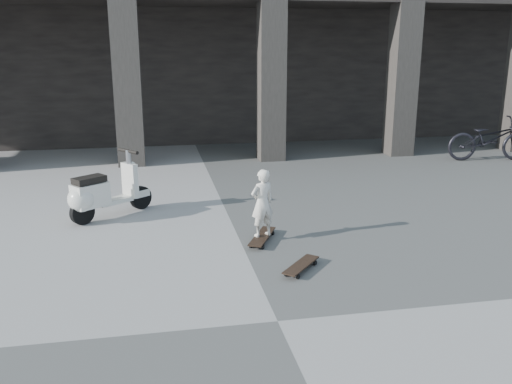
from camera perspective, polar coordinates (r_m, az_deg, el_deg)
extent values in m
plane|color=#4C4C4A|center=(6.07, 2.29, -13.43)|extent=(90.00, 90.00, 0.00)
cube|color=black|center=(19.22, -7.44, 15.36)|extent=(28.00, 6.00, 6.00)
cube|color=#302D28|center=(13.73, -13.38, 11.01)|extent=(0.65, 0.65, 4.00)
cube|color=#302D28|center=(14.04, 1.62, 11.49)|extent=(0.65, 0.65, 4.00)
cube|color=#302D28|center=(15.22, 15.14, 11.27)|extent=(0.65, 0.65, 4.00)
cube|color=black|center=(8.31, 0.65, -4.68)|extent=(0.59, 0.90, 0.02)
cube|color=#B2B2B7|center=(8.62, 1.18, -4.23)|extent=(0.19, 0.13, 0.03)
cube|color=#B2B2B7|center=(8.04, 0.08, -5.67)|extent=(0.19, 0.13, 0.03)
cylinder|color=black|center=(8.64, 0.58, -4.23)|extent=(0.05, 0.07, 0.07)
cylinder|color=black|center=(8.60, 1.79, -4.34)|extent=(0.05, 0.07, 0.07)
cylinder|color=black|center=(8.07, -0.57, -5.67)|extent=(0.05, 0.07, 0.07)
cylinder|color=black|center=(8.02, 0.73, -5.80)|extent=(0.05, 0.07, 0.07)
cube|color=black|center=(7.30, 4.76, -7.65)|extent=(0.64, 0.70, 0.02)
cube|color=#B2B2B7|center=(7.53, 5.64, -7.23)|extent=(0.16, 0.15, 0.03)
cube|color=#B2B2B7|center=(7.09, 3.81, -8.67)|extent=(0.16, 0.15, 0.03)
cylinder|color=black|center=(7.57, 5.05, -7.18)|extent=(0.07, 0.07, 0.07)
cylinder|color=black|center=(7.51, 6.24, -7.42)|extent=(0.07, 0.07, 0.07)
cylinder|color=black|center=(7.13, 3.19, -8.60)|extent=(0.07, 0.07, 0.07)
cylinder|color=black|center=(7.06, 4.44, -8.87)|extent=(0.07, 0.07, 0.07)
imported|color=silver|center=(8.15, 0.66, -1.17)|extent=(0.44, 0.37, 1.04)
cylinder|color=black|center=(10.13, -12.04, -0.58)|extent=(0.40, 0.34, 0.42)
cylinder|color=black|center=(9.50, -17.82, -2.05)|extent=(0.40, 0.34, 0.42)
cube|color=silver|center=(9.80, -14.71, -0.90)|extent=(0.67, 0.60, 0.07)
cube|color=silver|center=(9.52, -17.03, -0.30)|extent=(0.66, 0.62, 0.40)
sphere|color=silver|center=(9.44, -17.93, -0.70)|extent=(0.44, 0.44, 0.44)
cube|color=black|center=(9.45, -17.15, 1.24)|extent=(0.58, 0.54, 0.11)
cube|color=silver|center=(9.92, -13.12, 1.23)|extent=(0.30, 0.35, 0.61)
cube|color=silver|center=(10.11, -12.06, -0.12)|extent=(0.34, 0.31, 0.13)
cylinder|color=#B2B2B7|center=(9.84, -13.26, 3.43)|extent=(0.13, 0.13, 0.32)
cylinder|color=black|center=(9.81, -13.31, 4.21)|extent=(0.37, 0.45, 0.06)
sphere|color=white|center=(9.90, -12.92, 2.77)|extent=(0.13, 0.13, 0.13)
imported|color=black|center=(15.32, 23.38, 5.17)|extent=(2.25, 1.07, 1.13)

